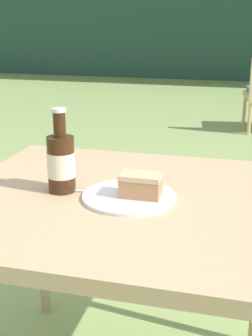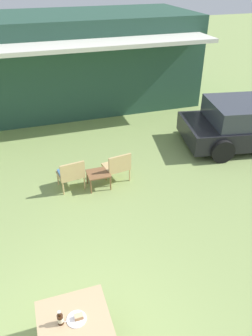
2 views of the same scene
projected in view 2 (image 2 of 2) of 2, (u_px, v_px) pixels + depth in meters
The scene contains 10 objects.
cabin_building at pixel (27, 64), 11.50m from camera, with size 11.93×4.94×3.16m.
parked_car at pixel (249, 124), 9.54m from camera, with size 4.20×2.61×1.30m.
wicker_chair_cushioned at pixel (71, 173), 7.67m from camera, with size 0.64×0.58×0.78m.
wicker_chair_plain at pixel (117, 165), 7.94m from camera, with size 0.65×0.59×0.78m.
garden_side_table at pixel (98, 174), 7.76m from camera, with size 0.53×0.48×0.39m.
patio_table at pixel (74, 322), 4.24m from camera, with size 0.93×0.85×0.72m.
cake_on_plate at pixel (78, 318), 4.21m from camera, with size 0.26×0.26×0.07m.
cola_bottle_near at pixel (60, 319), 4.12m from camera, with size 0.08×0.08×0.24m.
fork at pixel (71, 320), 4.20m from camera, with size 0.20×0.02×0.01m.
loose_bottle_cap at pixel (77, 320), 4.19m from camera, with size 0.03×0.03×0.01m.
Camera 2 is at (-0.13, -2.61, 4.61)m, focal length 35.00 mm.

